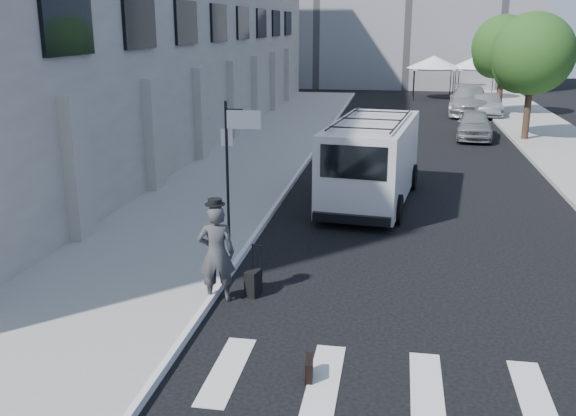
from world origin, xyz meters
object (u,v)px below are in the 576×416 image
at_px(businessman, 216,254).
at_px(suitcase, 253,283).
at_px(briefcase, 309,369).
at_px(parked_car_a, 474,125).
at_px(parked_car_b, 486,105).
at_px(parked_car_c, 469,101).
at_px(cargo_van, 372,160).

relative_size(businessman, suitcase, 1.92).
xyz_separation_m(briefcase, parked_car_a, (4.91, 23.38, 0.53)).
distance_m(businessman, parked_car_a, 21.93).
relative_size(suitcase, parked_car_a, 0.26).
relative_size(parked_car_a, parked_car_b, 0.97).
distance_m(suitcase, parked_car_a, 21.37).
relative_size(businessman, briefcase, 4.63).
relative_size(briefcase, parked_car_c, 0.07).
height_order(businessman, parked_car_b, businessman).
xyz_separation_m(briefcase, cargo_van, (0.47, 10.96, 1.15)).
height_order(briefcase, parked_car_a, parked_car_a).
height_order(parked_car_b, parked_car_c, parked_car_c).
relative_size(parked_car_a, parked_car_c, 0.69).
bearing_deg(cargo_van, parked_car_a, 76.97).
bearing_deg(suitcase, parked_car_a, 86.40).
xyz_separation_m(businessman, parked_car_b, (8.70, 29.08, -0.32)).
height_order(businessman, briefcase, businessman).
height_order(cargo_van, parked_car_b, cargo_van).
bearing_deg(cargo_van, suitcase, -97.96).
relative_size(cargo_van, parked_car_a, 1.72).
bearing_deg(businessman, parked_car_b, -121.05).
bearing_deg(parked_car_b, suitcase, -107.03).
bearing_deg(suitcase, cargo_van, 89.53).
bearing_deg(businessman, parked_car_c, -119.00).
relative_size(businessman, parked_car_c, 0.34).
distance_m(suitcase, parked_car_b, 29.81).
bearing_deg(parked_car_c, parked_car_a, -88.73).
distance_m(cargo_van, parked_car_c, 22.16).
bearing_deg(parked_car_a, parked_car_b, 84.83).
bearing_deg(cargo_van, parked_car_b, 80.61).
height_order(suitcase, parked_car_a, parked_car_a).
relative_size(suitcase, cargo_van, 0.15).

